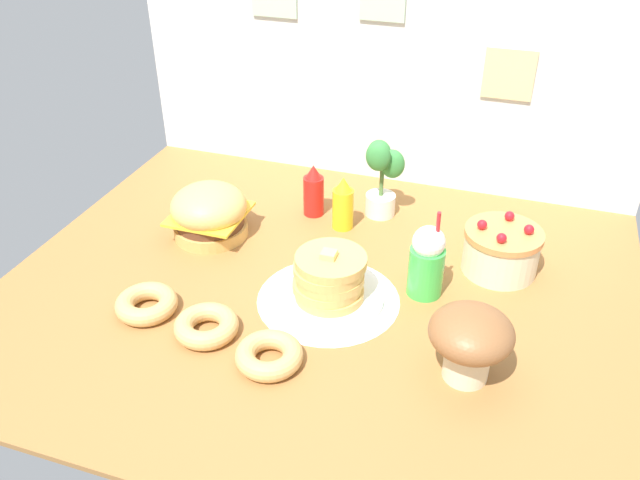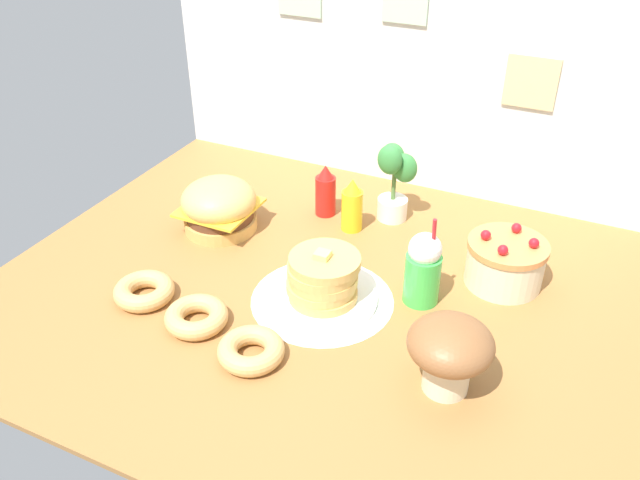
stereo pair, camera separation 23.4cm
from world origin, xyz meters
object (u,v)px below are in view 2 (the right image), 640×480
pancake_stack (323,281)px  potted_plant (394,179)px  burger (219,206)px  ketchup_bottle (325,192)px  donut_pink_glaze (144,291)px  cream_soda_cup (423,269)px  donut_chocolate (196,316)px  donut_vanilla (251,350)px  layer_cake (505,262)px  mustard_bottle (352,206)px  mushroom_stool (450,350)px

pancake_stack → potted_plant: size_ratio=1.11×
burger → ketchup_bottle: ketchup_bottle is taller
ketchup_bottle → donut_pink_glaze: size_ratio=1.08×
cream_soda_cup → donut_chocolate: 0.77m
pancake_stack → potted_plant: 0.64m
ketchup_bottle → donut_vanilla: ketchup_bottle is taller
layer_cake → cream_soda_cup: 0.33m
donut_vanilla → layer_cake: bearing=49.6°
cream_soda_cup → potted_plant: bearing=120.0°
mustard_bottle → donut_chocolate: mustard_bottle is taller
mustard_bottle → potted_plant: 0.21m
donut_vanilla → burger: bearing=129.2°
mustard_bottle → ketchup_bottle: bearing=156.1°
burger → layer_cake: 1.12m
burger → donut_pink_glaze: (0.01, -0.51, -0.07)m
cream_soda_cup → donut_chocolate: bearing=-144.9°
donut_pink_glaze → potted_plant: bearing=56.2°
pancake_stack → ketchup_bottle: (-0.24, 0.54, 0.02)m
cream_soda_cup → donut_pink_glaze: bearing=-155.2°
donut_chocolate → cream_soda_cup: bearing=35.1°
potted_plant → donut_chocolate: bearing=-110.7°
mustard_bottle → donut_vanilla: (0.02, -0.83, -0.07)m
mustard_bottle → donut_pink_glaze: (-0.47, -0.73, -0.07)m
layer_cake → ketchup_bottle: ketchup_bottle is taller
burger → mushroom_stool: bearing=-23.9°
mustard_bottle → donut_vanilla: mustard_bottle is taller
burger → donut_pink_glaze: burger is taller
layer_cake → donut_vanilla: (-0.62, -0.72, -0.05)m
donut_chocolate → mushroom_stool: bearing=5.0°
donut_vanilla → potted_plant: size_ratio=0.61×
layer_cake → donut_vanilla: layer_cake is taller
donut_vanilla → pancake_stack: bearing=77.6°
burger → ketchup_bottle: (0.33, 0.29, 0.00)m
cream_soda_cup → donut_pink_glaze: size_ratio=1.61×
donut_pink_glaze → mustard_bottle: bearing=57.3°
potted_plant → mushroom_stool: 0.97m
cream_soda_cup → donut_vanilla: (-0.38, -0.50, -0.10)m
layer_cake → cream_soda_cup: size_ratio=0.83×
ketchup_bottle → potted_plant: potted_plant is taller
ketchup_bottle → mushroom_stool: (0.74, -0.76, 0.04)m
pancake_stack → ketchup_bottle: size_ratio=1.70×
mustard_bottle → donut_pink_glaze: bearing=-122.7°
burger → donut_vanilla: bearing=-50.8°
mustard_bottle → donut_pink_glaze: size_ratio=1.08×
burger → mustard_bottle: (0.48, 0.22, 0.00)m
pancake_stack → donut_pink_glaze: 0.62m
pancake_stack → mustard_bottle: mustard_bottle is taller
donut_vanilla → potted_plant: (0.10, 0.98, 0.15)m
cream_soda_cup → mustard_bottle: bearing=140.3°
cream_soda_cup → pancake_stack: bearing=-153.9°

